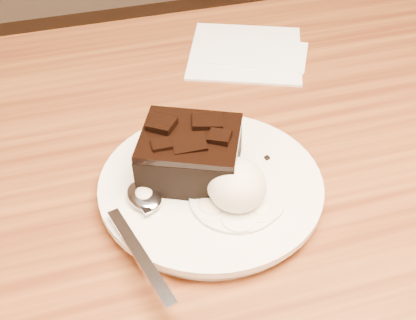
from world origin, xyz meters
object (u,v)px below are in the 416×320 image
object	(u,v)px
brownie	(191,156)
spoon	(144,197)
plate	(211,188)
ice_cream_scoop	(237,185)
napkin	(246,51)

from	to	relation	value
brownie	spoon	size ratio (longest dim) A/B	0.54
plate	ice_cream_scoop	xyz separation A→B (m)	(0.02, -0.03, 0.03)
spoon	napkin	size ratio (longest dim) A/B	1.13
spoon	plate	bearing A→B (deg)	-8.22
brownie	ice_cream_scoop	bearing A→B (deg)	-57.49
ice_cream_scoop	napkin	size ratio (longest dim) A/B	0.39
plate	spoon	size ratio (longest dim) A/B	1.29
ice_cream_scoop	napkin	xyz separation A→B (m)	(0.12, 0.29, -0.04)
ice_cream_scoop	spoon	size ratio (longest dim) A/B	0.34
ice_cream_scoop	spoon	bearing A→B (deg)	164.31
plate	brownie	distance (m)	0.04
plate	napkin	world-z (taller)	plate
brownie	napkin	distance (m)	0.29
plate	napkin	bearing A→B (deg)	63.13
plate	napkin	size ratio (longest dim) A/B	1.46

